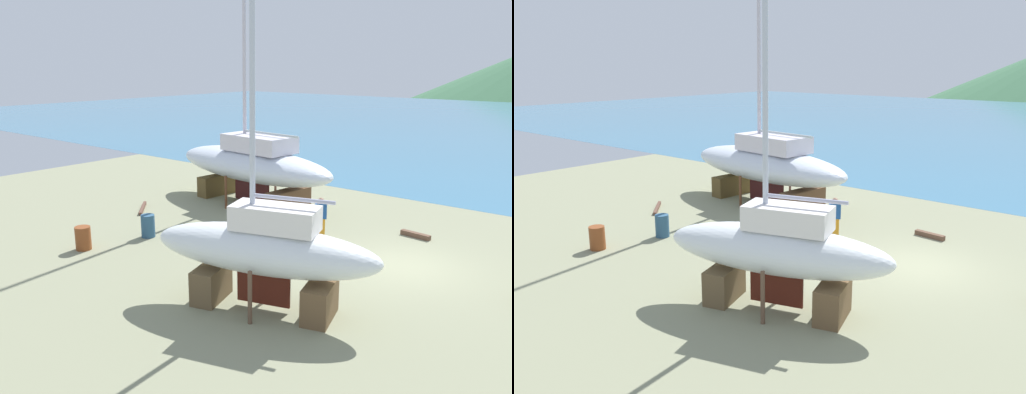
% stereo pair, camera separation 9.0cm
% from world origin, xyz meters
% --- Properties ---
extents(ground_plane, '(49.79, 49.79, 0.00)m').
position_xyz_m(ground_plane, '(0.00, -3.88, 0.00)').
color(ground_plane, gray).
extents(sailboat_large_starboard, '(9.81, 3.98, 15.73)m').
position_xyz_m(sailboat_large_starboard, '(-9.32, 3.15, 1.93)').
color(sailboat_large_starboard, brown).
rests_on(sailboat_large_starboard, ground).
extents(sailboat_far_slipway, '(6.67, 3.62, 11.21)m').
position_xyz_m(sailboat_far_slipway, '(-1.64, -5.49, 1.73)').
color(sailboat_far_slipway, brown).
rests_on(sailboat_far_slipway, ground).
extents(worker, '(0.50, 0.45, 1.70)m').
position_xyz_m(worker, '(-3.64, 0.42, 0.88)').
color(worker, orange).
rests_on(worker, ground).
extents(barrel_rust_near, '(0.70, 0.70, 0.86)m').
position_xyz_m(barrel_rust_near, '(-9.75, -5.96, 0.43)').
color(barrel_rust_near, brown).
rests_on(barrel_rust_near, ground).
extents(barrel_tipped_center, '(0.80, 0.80, 0.92)m').
position_xyz_m(barrel_tipped_center, '(-4.62, -2.75, 0.46)').
color(barrel_tipped_center, maroon).
rests_on(barrel_tipped_center, ground).
extents(barrel_blue_faded, '(0.65, 0.65, 0.89)m').
position_xyz_m(barrel_blue_faded, '(-9.07, -3.51, 0.45)').
color(barrel_blue_faded, '#2B516F').
rests_on(barrel_blue_faded, ground).
extents(timber_long_aft, '(1.23, 0.35, 0.19)m').
position_xyz_m(timber_long_aft, '(-0.95, 3.13, 0.09)').
color(timber_long_aft, brown).
rests_on(timber_long_aft, ground).
extents(timber_long_fore, '(1.55, 1.54, 0.14)m').
position_xyz_m(timber_long_fore, '(-12.41, -1.13, 0.07)').
color(timber_long_fore, brown).
rests_on(timber_long_fore, ground).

